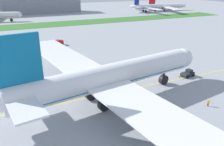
{
  "coord_description": "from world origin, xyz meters",
  "views": [
    {
      "loc": [
        -21.74,
        -49.34,
        27.38
      ],
      "look_at": [
        3.08,
        4.5,
        4.15
      ],
      "focal_mm": 36.72,
      "sensor_mm": 36.0,
      "label": 1
    }
  ],
  "objects_px": {
    "pushback_tug": "(188,73)",
    "airliner_foreground": "(107,77)",
    "parked_airliner_far_outer": "(165,6)",
    "ground_crew_wingwalker_port": "(208,102)",
    "parked_airliner_far_right": "(146,7)",
    "service_truck_fuel_bowser": "(57,42)"
  },
  "relations": [
    {
      "from": "pushback_tug",
      "to": "airliner_foreground",
      "type": "bearing_deg",
      "value": -171.27
    },
    {
      "from": "pushback_tug",
      "to": "parked_airliner_far_outer",
      "type": "height_order",
      "value": "parked_airliner_far_outer"
    },
    {
      "from": "pushback_tug",
      "to": "ground_crew_wingwalker_port",
      "type": "relative_size",
      "value": 3.56
    },
    {
      "from": "airliner_foreground",
      "to": "ground_crew_wingwalker_port",
      "type": "bearing_deg",
      "value": -30.32
    },
    {
      "from": "parked_airliner_far_right",
      "to": "parked_airliner_far_outer",
      "type": "bearing_deg",
      "value": 9.36
    },
    {
      "from": "pushback_tug",
      "to": "ground_crew_wingwalker_port",
      "type": "bearing_deg",
      "value": -117.67
    },
    {
      "from": "pushback_tug",
      "to": "parked_airliner_far_outer",
      "type": "relative_size",
      "value": 0.08
    },
    {
      "from": "ground_crew_wingwalker_port",
      "to": "parked_airliner_far_right",
      "type": "bearing_deg",
      "value": 61.73
    },
    {
      "from": "ground_crew_wingwalker_port",
      "to": "parked_airliner_far_outer",
      "type": "relative_size",
      "value": 0.02
    },
    {
      "from": "pushback_tug",
      "to": "service_truck_fuel_bowser",
      "type": "distance_m",
      "value": 63.15
    },
    {
      "from": "airliner_foreground",
      "to": "parked_airliner_far_right",
      "type": "height_order",
      "value": "airliner_foreground"
    },
    {
      "from": "ground_crew_wingwalker_port",
      "to": "parked_airliner_far_right",
      "type": "height_order",
      "value": "parked_airliner_far_right"
    },
    {
      "from": "pushback_tug",
      "to": "parked_airliner_far_right",
      "type": "xyz_separation_m",
      "value": [
        82.84,
        153.63,
        4.15
      ]
    },
    {
      "from": "service_truck_fuel_bowser",
      "to": "parked_airliner_far_outer",
      "type": "relative_size",
      "value": 0.08
    },
    {
      "from": "airliner_foreground",
      "to": "parked_airliner_far_outer",
      "type": "xyz_separation_m",
      "value": [
        139.97,
        162.71,
        -1.74
      ]
    },
    {
      "from": "ground_crew_wingwalker_port",
      "to": "service_truck_fuel_bowser",
      "type": "height_order",
      "value": "service_truck_fuel_bowser"
    },
    {
      "from": "parked_airliner_far_right",
      "to": "service_truck_fuel_bowser",
      "type": "bearing_deg",
      "value": -138.89
    },
    {
      "from": "airliner_foreground",
      "to": "ground_crew_wingwalker_port",
      "type": "distance_m",
      "value": 24.75
    },
    {
      "from": "airliner_foreground",
      "to": "ground_crew_wingwalker_port",
      "type": "relative_size",
      "value": 54.69
    },
    {
      "from": "pushback_tug",
      "to": "service_truck_fuel_bowser",
      "type": "height_order",
      "value": "service_truck_fuel_bowser"
    },
    {
      "from": "pushback_tug",
      "to": "parked_airliner_far_right",
      "type": "bearing_deg",
      "value": 61.67
    },
    {
      "from": "airliner_foreground",
      "to": "parked_airliner_far_right",
      "type": "relative_size",
      "value": 1.69
    }
  ]
}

